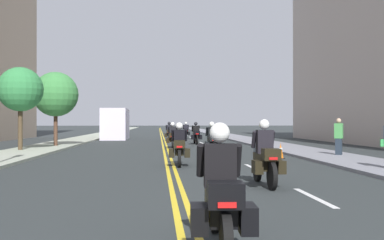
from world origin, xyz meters
TOP-DOWN VIEW (x-y plane):
  - ground_plane at (0.00, 48.00)m, footprint 264.00×264.00m
  - sidewalk_left at (-7.19, 48.00)m, footprint 2.93×144.00m
  - sidewalk_right at (7.19, 48.00)m, footprint 2.93×144.00m
  - centreline_yellow_inner at (-0.12, 48.00)m, footprint 0.12×132.00m
  - centreline_yellow_outer at (0.12, 48.00)m, footprint 0.12×132.00m
  - lane_dashes_white at (2.87, 29.00)m, footprint 0.14×56.40m
  - motorcycle_0 at (0.33, 4.33)m, footprint 0.78×2.23m
  - motorcycle_1 at (2.23, 9.67)m, footprint 0.76×2.19m
  - motorcycle_2 at (0.33, 14.86)m, footprint 0.78×2.10m
  - motorcycle_3 at (2.21, 20.18)m, footprint 0.77×2.14m
  - motorcycle_4 at (0.45, 25.63)m, footprint 0.78×2.18m
  - motorcycle_5 at (2.28, 30.15)m, footprint 0.77×2.28m
  - motorcycle_6 at (0.49, 35.60)m, footprint 0.78×2.14m
  - motorcycle_7 at (2.24, 40.84)m, footprint 0.77×2.11m
  - traffic_cone_0 at (4.89, 17.58)m, footprint 0.32×0.32m
  - pedestrian_1 at (7.69, 18.02)m, footprint 0.42×0.38m
  - street_tree_0 at (-6.85, 26.80)m, footprint 2.80×2.80m
  - street_tree_1 at (-7.76, 22.75)m, footprint 2.37×2.37m
  - parked_truck at (-4.33, 39.79)m, footprint 2.20×6.50m

SIDE VIEW (x-z plane):
  - ground_plane at x=0.00m, z-range 0.00..0.00m
  - centreline_yellow_inner at x=-0.12m, z-range 0.00..0.01m
  - centreline_yellow_outer at x=0.12m, z-range 0.00..0.01m
  - lane_dashes_white at x=2.87m, z-range 0.00..0.01m
  - sidewalk_left at x=-7.19m, z-range 0.00..0.12m
  - sidewalk_right at x=7.19m, z-range 0.00..0.12m
  - traffic_cone_0 at x=4.89m, z-range 0.00..0.68m
  - motorcycle_7 at x=2.24m, z-range -0.16..1.44m
  - motorcycle_6 at x=0.49m, z-range -0.16..1.45m
  - motorcycle_4 at x=0.45m, z-range -0.15..1.44m
  - motorcycle_3 at x=2.21m, z-range -0.16..1.46m
  - motorcycle_0 at x=0.33m, z-range -0.14..1.46m
  - motorcycle_2 at x=0.33m, z-range -0.13..1.46m
  - motorcycle_5 at x=2.28m, z-range -0.13..1.47m
  - motorcycle_1 at x=2.23m, z-range -0.15..1.52m
  - pedestrian_1 at x=7.69m, z-range 0.03..1.80m
  - parked_truck at x=-4.33m, z-range -0.13..2.67m
  - street_tree_1 at x=-7.76m, z-range 1.06..5.59m
  - street_tree_0 at x=-6.85m, z-range 0.96..5.69m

